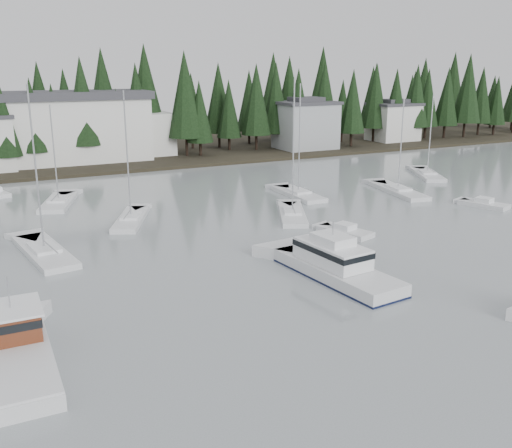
% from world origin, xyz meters
% --- Properties ---
extents(far_shore_land, '(240.00, 54.00, 1.00)m').
position_xyz_m(far_shore_land, '(0.00, 97.00, 0.00)').
color(far_shore_land, black).
rests_on(far_shore_land, ground).
extents(conifer_treeline, '(200.00, 22.00, 20.00)m').
position_xyz_m(conifer_treeline, '(0.00, 86.00, 0.00)').
color(conifer_treeline, black).
rests_on(conifer_treeline, ground).
extents(house_east_a, '(10.60, 8.48, 9.25)m').
position_xyz_m(house_east_a, '(36.00, 78.00, 4.90)').
color(house_east_a, '#999EA0').
rests_on(house_east_a, ground).
extents(house_east_b, '(9.54, 7.42, 8.25)m').
position_xyz_m(house_east_b, '(58.00, 80.00, 4.40)').
color(house_east_b, silver).
rests_on(house_east_b, ground).
extents(harbor_inn, '(29.50, 11.50, 10.90)m').
position_xyz_m(harbor_inn, '(-2.96, 82.34, 5.78)').
color(harbor_inn, silver).
rests_on(harbor_inn, ground).
extents(lobster_boat_brown, '(5.27, 10.23, 5.04)m').
position_xyz_m(lobster_boat_brown, '(-18.41, 17.96, 0.57)').
color(lobster_boat_brown, silver).
rests_on(lobster_boat_brown, ground).
extents(cabin_cruiser_center, '(4.73, 11.77, 4.93)m').
position_xyz_m(cabin_cruiser_center, '(3.98, 21.19, 0.74)').
color(cabin_cruiser_center, silver).
rests_on(cabin_cruiser_center, ground).
extents(sailboat_0, '(3.05, 9.32, 13.80)m').
position_xyz_m(sailboat_0, '(15.61, 46.07, 0.08)').
color(sailboat_0, silver).
rests_on(sailboat_0, ground).
extents(sailboat_2, '(7.10, 10.13, 11.93)m').
position_xyz_m(sailboat_2, '(38.61, 48.90, 0.06)').
color(sailboat_2, silver).
rests_on(sailboat_2, ground).
extents(sailboat_3, '(6.06, 9.46, 13.50)m').
position_xyz_m(sailboat_3, '(-5.54, 43.51, 0.08)').
color(sailboat_3, silver).
rests_on(sailboat_3, ground).
extents(sailboat_4, '(4.74, 11.18, 11.99)m').
position_xyz_m(sailboat_4, '(27.69, 42.22, 0.05)').
color(sailboat_4, silver).
rests_on(sailboat_4, ground).
extents(sailboat_5, '(4.35, 10.89, 14.41)m').
position_xyz_m(sailboat_5, '(-14.71, 36.38, 0.07)').
color(sailboat_5, silver).
rests_on(sailboat_5, ground).
extents(sailboat_7, '(6.34, 9.52, 14.82)m').
position_xyz_m(sailboat_7, '(10.04, 37.94, 0.09)').
color(sailboat_7, silver).
rests_on(sailboat_7, ground).
extents(sailboat_8, '(5.73, 9.75, 11.69)m').
position_xyz_m(sailboat_8, '(-10.97, 54.53, 0.06)').
color(sailboat_8, silver).
rests_on(sailboat_8, ground).
extents(runabout_1, '(3.67, 5.68, 1.42)m').
position_xyz_m(runabout_1, '(11.21, 30.15, 0.13)').
color(runabout_1, silver).
rests_on(runabout_1, ground).
extents(runabout_2, '(3.79, 5.63, 1.42)m').
position_xyz_m(runabout_2, '(31.41, 32.12, 0.13)').
color(runabout_2, silver).
rests_on(runabout_2, ground).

